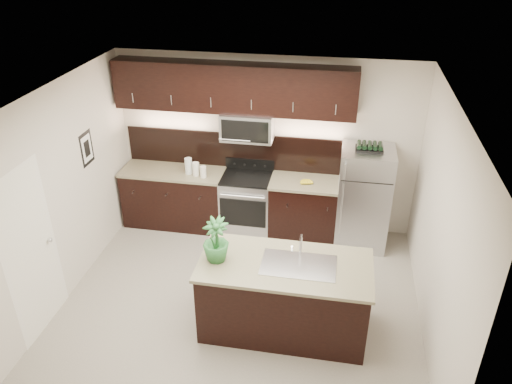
# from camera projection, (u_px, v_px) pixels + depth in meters

# --- Properties ---
(ground) EXTENTS (4.50, 4.50, 0.00)m
(ground) POSITION_uv_depth(u_px,v_px,m) (241.00, 300.00, 6.47)
(ground) COLOR gray
(ground) RESTS_ON ground
(room_walls) EXTENTS (4.52, 4.02, 2.71)m
(room_walls) POSITION_uv_depth(u_px,v_px,m) (228.00, 186.00, 5.64)
(room_walls) COLOR beige
(room_walls) RESTS_ON ground
(counter_run) EXTENTS (3.51, 0.65, 0.94)m
(counter_run) POSITION_uv_depth(u_px,v_px,m) (234.00, 202.00, 7.77)
(counter_run) COLOR black
(counter_run) RESTS_ON ground
(upper_fixtures) EXTENTS (3.49, 0.40, 1.66)m
(upper_fixtures) POSITION_uv_depth(u_px,v_px,m) (235.00, 96.00, 7.09)
(upper_fixtures) COLOR black
(upper_fixtures) RESTS_ON counter_run
(island) EXTENTS (1.96, 0.96, 0.94)m
(island) POSITION_uv_depth(u_px,v_px,m) (284.00, 296.00, 5.83)
(island) COLOR black
(island) RESTS_ON ground
(sink_faucet) EXTENTS (0.84, 0.50, 0.28)m
(sink_faucet) POSITION_uv_depth(u_px,v_px,m) (299.00, 264.00, 5.58)
(sink_faucet) COLOR silver
(sink_faucet) RESTS_ON island
(refrigerator) EXTENTS (0.74, 0.67, 1.54)m
(refrigerator) POSITION_uv_depth(u_px,v_px,m) (363.00, 198.00, 7.27)
(refrigerator) COLOR #B2B2B7
(refrigerator) RESTS_ON ground
(wine_rack) EXTENTS (0.38, 0.24, 0.09)m
(wine_rack) POSITION_uv_depth(u_px,v_px,m) (370.00, 147.00, 6.88)
(wine_rack) COLOR black
(wine_rack) RESTS_ON refrigerator
(plant) EXTENTS (0.37, 0.37, 0.53)m
(plant) POSITION_uv_depth(u_px,v_px,m) (216.00, 240.00, 5.56)
(plant) COLOR #27622D
(plant) RESTS_ON island
(canisters) EXTENTS (0.36, 0.19, 0.25)m
(canisters) POSITION_uv_depth(u_px,v_px,m) (194.00, 168.00, 7.51)
(canisters) COLOR silver
(canisters) RESTS_ON counter_run
(french_press) EXTENTS (0.09, 0.09, 0.27)m
(french_press) POSITION_uv_depth(u_px,v_px,m) (342.00, 180.00, 7.20)
(french_press) COLOR silver
(french_press) RESTS_ON counter_run
(bananas) EXTENTS (0.22, 0.19, 0.06)m
(bananas) POSITION_uv_depth(u_px,v_px,m) (303.00, 182.00, 7.30)
(bananas) COLOR gold
(bananas) RESTS_ON counter_run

